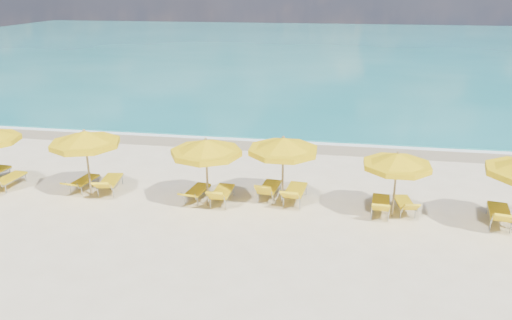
# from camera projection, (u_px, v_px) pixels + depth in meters

# --- Properties ---
(ground_plane) EXTENTS (120.00, 120.00, 0.00)m
(ground_plane) POSITION_uv_depth(u_px,v_px,m) (249.00, 204.00, 18.27)
(ground_plane) COLOR beige
(ocean) EXTENTS (120.00, 80.00, 0.30)m
(ocean) POSITION_uv_depth(u_px,v_px,m) (318.00, 48.00, 62.87)
(ocean) COLOR #157476
(ocean) RESTS_ON ground
(wet_sand_band) EXTENTS (120.00, 2.60, 0.01)m
(wet_sand_band) POSITION_uv_depth(u_px,v_px,m) (276.00, 144.00, 25.14)
(wet_sand_band) COLOR tan
(wet_sand_band) RESTS_ON ground
(foam_line) EXTENTS (120.00, 1.20, 0.03)m
(foam_line) POSITION_uv_depth(u_px,v_px,m) (278.00, 139.00, 25.89)
(foam_line) COLOR white
(foam_line) RESTS_ON ground
(whitecap_near) EXTENTS (14.00, 0.36, 0.05)m
(whitecap_near) POSITION_uv_depth(u_px,v_px,m) (209.00, 99.00, 35.02)
(whitecap_near) COLOR white
(whitecap_near) RESTS_ON ground
(whitecap_far) EXTENTS (18.00, 0.30, 0.05)m
(whitecap_far) POSITION_uv_depth(u_px,v_px,m) (404.00, 86.00, 39.29)
(whitecap_far) COLOR white
(whitecap_far) RESTS_ON ground
(umbrella_2) EXTENTS (2.79, 2.79, 2.62)m
(umbrella_2) POSITION_uv_depth(u_px,v_px,m) (85.00, 139.00, 18.33)
(umbrella_2) COLOR #987D4C
(umbrella_2) RESTS_ON ground
(umbrella_3) EXTENTS (2.77, 2.77, 2.58)m
(umbrella_3) POSITION_uv_depth(u_px,v_px,m) (206.00, 148.00, 17.44)
(umbrella_3) COLOR #987D4C
(umbrella_3) RESTS_ON ground
(umbrella_4) EXTENTS (3.33, 3.33, 2.59)m
(umbrella_4) POSITION_uv_depth(u_px,v_px,m) (283.00, 146.00, 17.65)
(umbrella_4) COLOR #987D4C
(umbrella_4) RESTS_ON ground
(umbrella_5) EXTENTS (3.07, 3.07, 2.37)m
(umbrella_5) POSITION_uv_depth(u_px,v_px,m) (397.00, 161.00, 16.68)
(umbrella_5) COLOR #987D4C
(umbrella_5) RESTS_ON ground
(lounger_1_right) EXTENTS (0.73, 1.92, 0.67)m
(lounger_1_right) POSITION_uv_depth(u_px,v_px,m) (9.00, 182.00, 19.73)
(lounger_1_right) COLOR #A5A8AD
(lounger_1_right) RESTS_ON ground
(lounger_2_left) EXTENTS (0.79, 1.81, 0.66)m
(lounger_2_left) POSITION_uv_depth(u_px,v_px,m) (84.00, 184.00, 19.56)
(lounger_2_left) COLOR #A5A8AD
(lounger_2_left) RESTS_ON ground
(lounger_2_right) EXTENTS (0.94, 2.05, 0.84)m
(lounger_2_right) POSITION_uv_depth(u_px,v_px,m) (110.00, 185.00, 19.37)
(lounger_2_right) COLOR #A5A8AD
(lounger_2_right) RESTS_ON ground
(lounger_3_left) EXTENTS (0.81, 1.84, 0.66)m
(lounger_3_left) POSITION_uv_depth(u_px,v_px,m) (197.00, 194.00, 18.62)
(lounger_3_left) COLOR #A5A8AD
(lounger_3_left) RESTS_ON ground
(lounger_3_right) EXTENTS (0.68, 1.89, 0.88)m
(lounger_3_right) POSITION_uv_depth(u_px,v_px,m) (222.00, 196.00, 18.35)
(lounger_3_right) COLOR #A5A8AD
(lounger_3_right) RESTS_ON ground
(lounger_4_left) EXTENTS (0.80, 1.89, 0.90)m
(lounger_4_left) POSITION_uv_depth(u_px,v_px,m) (269.00, 192.00, 18.78)
(lounger_4_left) COLOR #A5A8AD
(lounger_4_left) RESTS_ON ground
(lounger_4_right) EXTENTS (0.87, 2.08, 0.88)m
(lounger_4_right) POSITION_uv_depth(u_px,v_px,m) (295.00, 195.00, 18.44)
(lounger_4_right) COLOR #A5A8AD
(lounger_4_right) RESTS_ON ground
(lounger_5_left) EXTENTS (0.76, 1.89, 0.83)m
(lounger_5_left) POSITION_uv_depth(u_px,v_px,m) (380.00, 207.00, 17.49)
(lounger_5_left) COLOR #A5A8AD
(lounger_5_left) RESTS_ON ground
(lounger_5_right) EXTENTS (0.78, 1.70, 0.75)m
(lounger_5_right) POSITION_uv_depth(u_px,v_px,m) (404.00, 207.00, 17.59)
(lounger_5_right) COLOR #A5A8AD
(lounger_5_right) RESTS_ON ground
(lounger_6_left) EXTENTS (0.99, 2.10, 0.89)m
(lounger_6_left) POSITION_uv_depth(u_px,v_px,m) (499.00, 217.00, 16.70)
(lounger_6_left) COLOR #A5A8AD
(lounger_6_left) RESTS_ON ground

